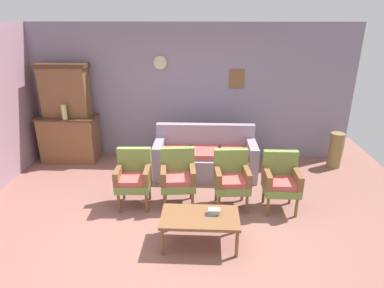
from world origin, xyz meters
The scene contains 13 objects.
ground_plane centered at (0.00, 0.00, 0.00)m, with size 7.68×7.68×0.00m, color #84564C.
wall_back_with_decor centered at (0.00, 2.63, 1.35)m, with size 6.40×0.09×2.70m.
side_cabinet centered at (-2.46, 2.25, 0.47)m, with size 1.16×0.55×0.93m.
cabinet_upper_hutch centered at (-2.46, 2.33, 1.45)m, with size 0.99×0.38×1.03m.
vase_on_cabinet centered at (-2.41, 2.06, 1.07)m, with size 0.10×0.10×0.29m, color #B7C66F.
floral_couch centered at (0.31, 1.72, 0.33)m, with size 1.87×0.82×0.90m.
armchair_near_cabinet centered at (-0.78, 0.58, 0.50)m, with size 0.54×0.51×0.90m.
armchair_near_couch_end centered at (-0.10, 0.63, 0.50)m, with size 0.57×0.54×0.90m.
armchair_by_doorway centered at (0.72, 0.61, 0.50)m, with size 0.56×0.53×0.90m.
armchair_row_middle centered at (1.46, 0.57, 0.50)m, with size 0.52×0.49×0.90m.
coffee_table centered at (0.26, -0.35, 0.38)m, with size 1.00×0.56×0.42m.
book_stack_on_table centered at (0.44, -0.30, 0.46)m, with size 0.16×0.11×0.07m.
floor_vase_by_wall centered at (2.85, 2.15, 0.35)m, with size 0.26×0.26×0.70m, color olive.
Camera 1 is at (0.33, -3.90, 2.79)m, focal length 30.70 mm.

